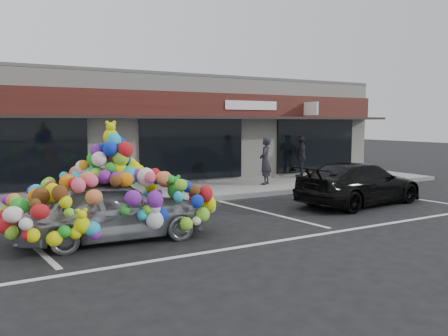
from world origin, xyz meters
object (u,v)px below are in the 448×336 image
toy_car (113,202)px  black_sedan (359,183)px  pedestrian_c (301,157)px  pedestrian_a (265,161)px

toy_car → black_sedan: (7.54, 0.42, -0.18)m
toy_car → pedestrian_c: toy_car is taller
toy_car → pedestrian_a: 8.20m
black_sedan → pedestrian_c: size_ratio=2.48×
black_sedan → pedestrian_a: (-0.67, 4.05, 0.41)m
pedestrian_a → pedestrian_c: bearing=159.7°
pedestrian_a → black_sedan: bearing=57.0°
black_sedan → pedestrian_c: pedestrian_c is taller
toy_car → black_sedan: toy_car is taller
toy_car → pedestrian_c: size_ratio=2.38×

